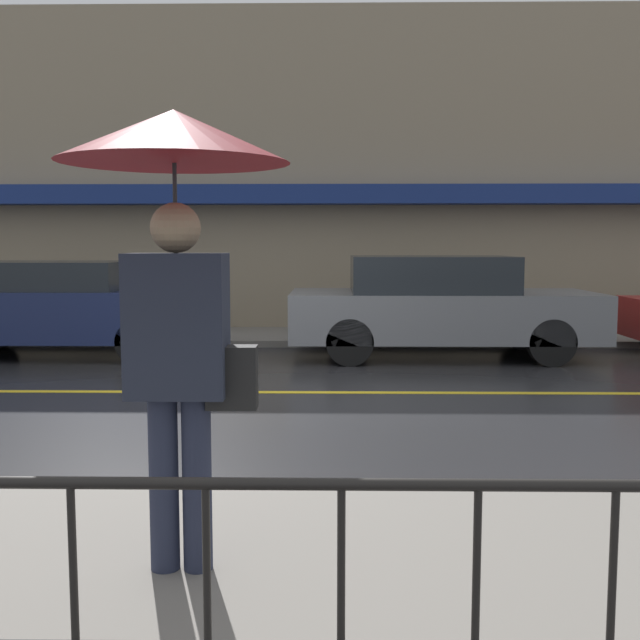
{
  "coord_description": "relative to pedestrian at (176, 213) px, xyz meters",
  "views": [
    {
      "loc": [
        0.75,
        -8.4,
        1.68
      ],
      "look_at": [
        0.63,
        -1.57,
        0.99
      ],
      "focal_mm": 42.0,
      "sensor_mm": 36.0,
      "label": 1
    }
  ],
  "objects": [
    {
      "name": "ground_plane",
      "position": [
        -0.02,
        4.91,
        -1.83
      ],
      "size": [
        80.0,
        80.0,
        0.0
      ],
      "primitive_type": "plane",
      "color": "#262628"
    },
    {
      "name": "sidewalk_far",
      "position": [
        -0.02,
        9.69,
        -1.77
      ],
      "size": [
        28.0,
        2.08,
        0.11
      ],
      "color": "slate",
      "rests_on": "ground_plane"
    },
    {
      "name": "building_storefront",
      "position": [
        -0.02,
        10.85,
        1.2
      ],
      "size": [
        28.0,
        0.85,
        6.1
      ],
      "color": "gray",
      "rests_on": "ground_plane"
    },
    {
      "name": "car_grey",
      "position": [
        2.31,
        7.68,
        -1.05
      ],
      "size": [
        4.51,
        1.91,
        1.51
      ],
      "color": "slate",
      "rests_on": "ground_plane"
    },
    {
      "name": "sidewalk_near",
      "position": [
        -0.02,
        -0.25,
        -1.77
      ],
      "size": [
        28.0,
        2.85,
        0.11
      ],
      "color": "slate",
      "rests_on": "ground_plane"
    },
    {
      "name": "car_navy",
      "position": [
        -3.4,
        7.68,
        -1.08
      ],
      "size": [
        4.38,
        1.79,
        1.43
      ],
      "color": "#19234C",
      "rests_on": "ground_plane"
    },
    {
      "name": "railing_foreground",
      "position": [
        -0.02,
        -1.43,
        -1.14
      ],
      "size": [
        12.0,
        0.04,
        0.91
      ],
      "color": "black",
      "rests_on": "sidewalk_near"
    },
    {
      "name": "pedestrian",
      "position": [
        0.0,
        0.0,
        0.0
      ],
      "size": [
        1.07,
        1.07,
        2.19
      ],
      "rotation": [
        0.0,
        0.0,
        3.14
      ],
      "color": "#23283D",
      "rests_on": "sidewalk_near"
    },
    {
      "name": "lane_marking",
      "position": [
        -0.02,
        4.91,
        -1.82
      ],
      "size": [
        25.2,
        0.12,
        0.01
      ],
      "color": "gold",
      "rests_on": "ground_plane"
    }
  ]
}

